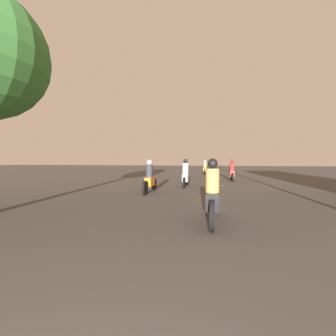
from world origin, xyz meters
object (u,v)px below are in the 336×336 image
Objects in this scene: motorcycle_black at (212,197)px; motorcycle_yellow at (205,169)px; motorcycle_white at (211,169)px; motorcycle_orange at (150,179)px; motorcycle_red at (232,172)px; motorcycle_silver at (186,176)px.

motorcycle_black reaches higher than motorcycle_yellow.
motorcycle_black is at bearing -81.30° from motorcycle_white.
motorcycle_orange is 13.79m from motorcycle_yellow.
motorcycle_orange is 8.09m from motorcycle_red.
motorcycle_orange is at bearing 123.98° from motorcycle_black.
motorcycle_silver reaches higher than motorcycle_orange.
motorcycle_silver is 0.93× the size of motorcycle_yellow.
motorcycle_red is (2.86, 4.27, 0.00)m from motorcycle_silver.
motorcycle_yellow is (-0.64, 2.80, -0.07)m from motorcycle_white.
motorcycle_red is at bearing 58.12° from motorcycle_orange.
motorcycle_red reaches higher than motorcycle_black.
motorcycle_white is at bearing -78.28° from motorcycle_yellow.
motorcycle_orange is at bearing -111.42° from motorcycle_red.
motorcycle_orange is 1.06× the size of motorcycle_red.
motorcycle_silver reaches higher than motorcycle_black.
motorcycle_black is 1.05× the size of motorcycle_red.
motorcycle_red is 7.07m from motorcycle_yellow.
motorcycle_red reaches higher than motorcycle_silver.
motorcycle_white is 2.87m from motorcycle_yellow.
motorcycle_black is 1.08× the size of motorcycle_white.
motorcycle_silver is at bearing -113.96° from motorcycle_red.
motorcycle_red is at bearing 84.75° from motorcycle_black.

